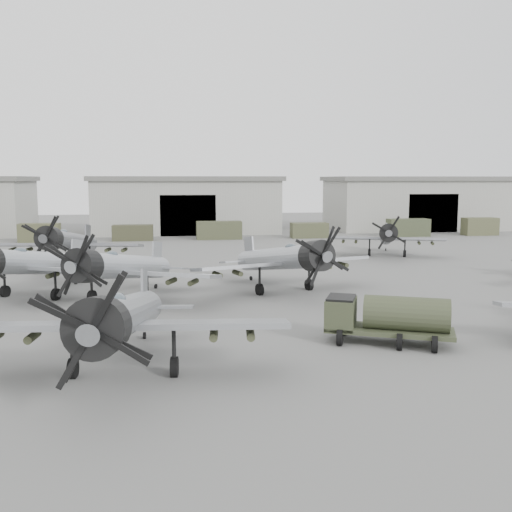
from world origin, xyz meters
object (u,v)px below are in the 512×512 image
at_px(aircraft_far_1, 387,236).
at_px(aircraft_extra_961, 117,267).
at_px(aircraft_near_1, 122,319).
at_px(fuel_tanker, 387,316).
at_px(aircraft_far_0, 67,241).
at_px(aircraft_mid_1, 27,264).
at_px(aircraft_mid_2, 286,259).

height_order(aircraft_far_1, aircraft_extra_961, aircraft_extra_961).
xyz_separation_m(aircraft_near_1, aircraft_far_1, (25.06, 34.46, -0.32)).
xyz_separation_m(aircraft_extra_961, fuel_tanker, (14.32, -11.32, -1.08)).
bearing_deg(aircraft_far_1, aircraft_far_0, -154.19).
xyz_separation_m(aircraft_mid_1, aircraft_far_1, (32.86, 17.14, -0.25)).
xyz_separation_m(aircraft_mid_2, aircraft_extra_961, (-11.83, -2.17, -0.02)).
bearing_deg(aircraft_far_0, aircraft_extra_961, -59.83).
distance_m(aircraft_mid_1, aircraft_mid_2, 18.17).
distance_m(aircraft_mid_2, aircraft_extra_961, 12.02).
distance_m(aircraft_near_1, aircraft_far_0, 32.06).
xyz_separation_m(aircraft_near_1, fuel_tanker, (12.85, 3.26, -1.15)).
height_order(aircraft_near_1, aircraft_far_0, aircraft_near_1).
bearing_deg(aircraft_extra_961, fuel_tanker, -14.58).
xyz_separation_m(aircraft_near_1, aircraft_far_0, (-7.56, 31.16, -0.03)).
relative_size(aircraft_mid_2, aircraft_far_0, 0.98).
distance_m(aircraft_near_1, aircraft_far_1, 42.60).
distance_m(aircraft_mid_1, aircraft_extra_961, 6.90).
bearing_deg(aircraft_mid_2, aircraft_far_1, 32.35).
height_order(aircraft_mid_1, aircraft_far_0, aircraft_far_0).
height_order(aircraft_mid_2, aircraft_far_0, aircraft_far_0).
xyz_separation_m(aircraft_mid_1, aircraft_far_0, (0.25, 13.84, 0.04)).
bearing_deg(aircraft_mid_2, aircraft_extra_961, 172.46).
relative_size(aircraft_mid_1, aircraft_mid_2, 0.97).
height_order(aircraft_far_0, aircraft_extra_961, aircraft_far_0).
bearing_deg(aircraft_mid_1, aircraft_mid_2, 21.97).
bearing_deg(aircraft_near_1, aircraft_far_0, 109.57).
relative_size(aircraft_near_1, fuel_tanker, 2.12).
height_order(aircraft_far_0, aircraft_far_1, aircraft_far_0).
relative_size(aircraft_mid_2, aircraft_far_1, 1.13).
xyz_separation_m(aircraft_far_0, aircraft_far_1, (32.61, 3.30, -0.29)).
distance_m(aircraft_mid_2, aircraft_far_0, 22.99).
relative_size(aircraft_far_0, aircraft_extra_961, 1.05).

